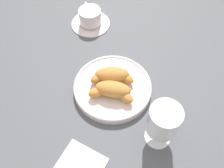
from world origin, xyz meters
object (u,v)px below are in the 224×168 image
(pastry_plate, at_px, (112,87))
(croissant_large, at_px, (112,74))
(folded_napkin, at_px, (79,168))
(coffee_cup_near, at_px, (90,18))
(croissant_small, at_px, (112,91))
(juice_glass_left, at_px, (163,122))

(pastry_plate, distance_m, croissant_large, 0.04)
(croissant_large, xyz_separation_m, folded_napkin, (0.09, 0.25, -0.04))
(coffee_cup_near, bearing_deg, croissant_small, 101.19)
(juice_glass_left, bearing_deg, folded_napkin, 19.45)
(coffee_cup_near, height_order, folded_napkin, coffee_cup_near)
(coffee_cup_near, bearing_deg, folded_napkin, 86.94)
(juice_glass_left, height_order, folded_napkin, juice_glass_left)
(croissant_small, distance_m, juice_glass_left, 0.17)
(coffee_cup_near, bearing_deg, croissant_large, 104.25)
(croissant_large, bearing_deg, juice_glass_left, 122.11)
(pastry_plate, bearing_deg, juice_glass_left, 126.37)
(pastry_plate, xyz_separation_m, folded_napkin, (0.09, 0.22, -0.01))
(croissant_large, xyz_separation_m, croissant_small, (0.00, 0.05, 0.00))
(pastry_plate, height_order, coffee_cup_near, coffee_cup_near)
(croissant_small, bearing_deg, folded_napkin, 65.37)
(pastry_plate, distance_m, croissant_small, 0.04)
(croissant_small, distance_m, folded_napkin, 0.22)
(pastry_plate, relative_size, coffee_cup_near, 1.67)
(pastry_plate, bearing_deg, folded_napkin, 67.90)
(croissant_small, height_order, folded_napkin, croissant_small)
(croissant_large, relative_size, croissant_small, 1.03)
(croissant_large, height_order, croissant_small, same)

